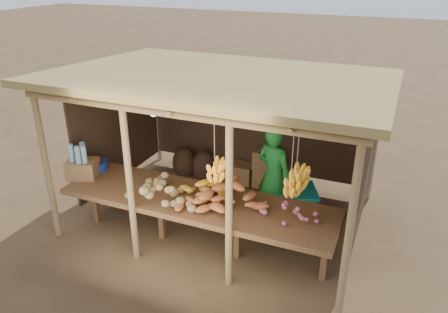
% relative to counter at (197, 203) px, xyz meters
% --- Properties ---
extents(ground, '(60.00, 60.00, 0.00)m').
position_rel_counter_xyz_m(ground, '(-0.00, 0.95, -0.74)').
color(ground, brown).
rests_on(ground, ground).
extents(stall_structure, '(4.70, 3.50, 2.43)m').
position_rel_counter_xyz_m(stall_structure, '(0.09, 1.00, 1.18)').
color(stall_structure, '#977A4E').
rests_on(stall_structure, ground).
extents(counter, '(3.90, 1.05, 0.80)m').
position_rel_counter_xyz_m(counter, '(0.00, 0.00, 0.00)').
color(counter, brown).
rests_on(counter, ground).
extents(potato_heap, '(1.28, 0.99, 0.37)m').
position_rel_counter_xyz_m(potato_heap, '(-0.37, -0.20, 0.25)').
color(potato_heap, olive).
rests_on(potato_heap, counter).
extents(sweet_potato_heap, '(1.21, 0.82, 0.36)m').
position_rel_counter_xyz_m(sweet_potato_heap, '(0.44, -0.04, 0.24)').
color(sweet_potato_heap, '#B75F2F').
rests_on(sweet_potato_heap, counter).
extents(onion_heap, '(0.76, 0.46, 0.35)m').
position_rel_counter_xyz_m(onion_heap, '(1.29, 0.01, 0.24)').
color(onion_heap, '#B05565').
rests_on(onion_heap, counter).
extents(banana_pile, '(0.79, 0.63, 0.35)m').
position_rel_counter_xyz_m(banana_pile, '(0.07, 0.21, 0.24)').
color(banana_pile, yellow).
rests_on(banana_pile, counter).
extents(tomato_basin, '(0.39, 0.39, 0.20)m').
position_rel_counter_xyz_m(tomato_basin, '(-1.90, 0.22, 0.14)').
color(tomato_basin, navy).
rests_on(tomato_basin, counter).
extents(bottle_box, '(0.52, 0.47, 0.54)m').
position_rel_counter_xyz_m(bottle_box, '(-1.90, -0.07, 0.27)').
color(bottle_box, olive).
rests_on(bottle_box, counter).
extents(vendor, '(0.71, 0.60, 1.67)m').
position_rel_counter_xyz_m(vendor, '(0.79, 1.01, 0.09)').
color(vendor, '#186F27').
rests_on(vendor, ground).
extents(tarp_crate, '(0.86, 0.81, 0.82)m').
position_rel_counter_xyz_m(tarp_crate, '(1.09, 1.10, -0.40)').
color(tarp_crate, brown).
rests_on(tarp_crate, ground).
extents(carton_stack, '(0.94, 0.38, 0.70)m').
position_rel_counter_xyz_m(carton_stack, '(0.17, 2.15, -0.43)').
color(carton_stack, olive).
rests_on(carton_stack, ground).
extents(burlap_sacks, '(0.88, 0.46, 0.62)m').
position_rel_counter_xyz_m(burlap_sacks, '(-1.11, 2.08, -0.47)').
color(burlap_sacks, '#412E1E').
rests_on(burlap_sacks, ground).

